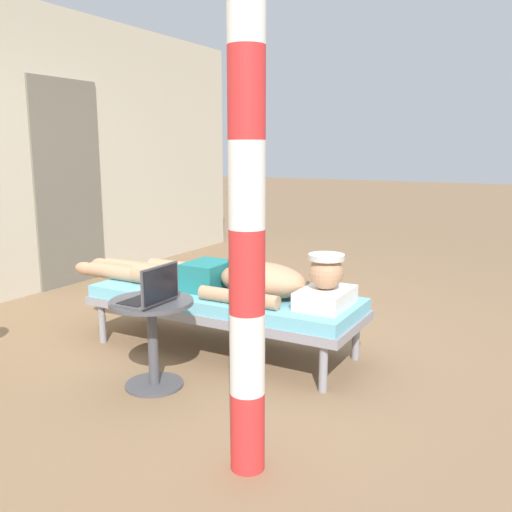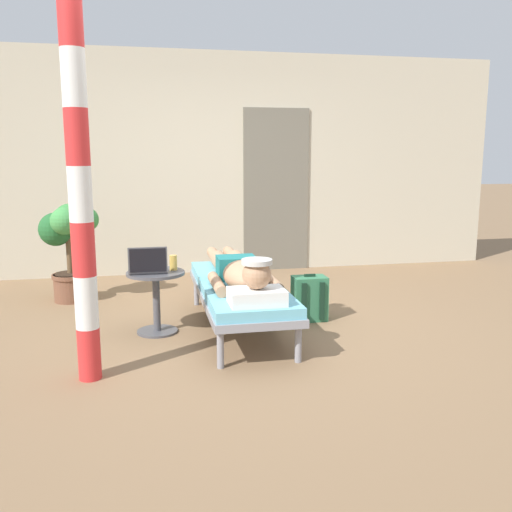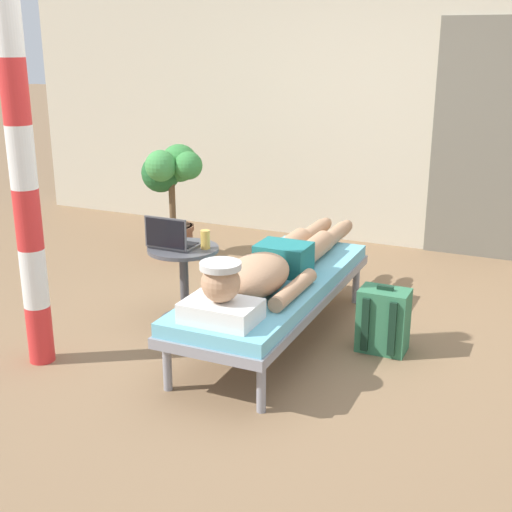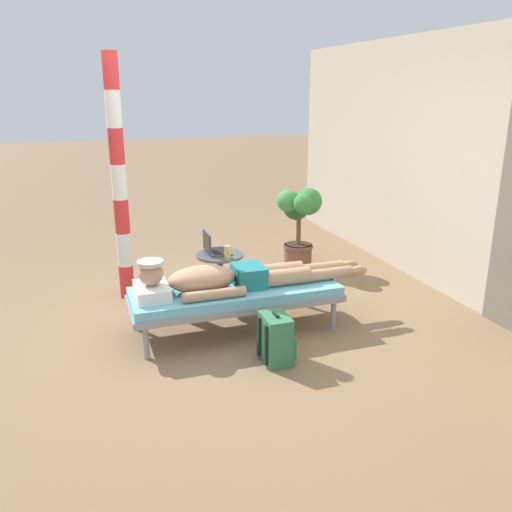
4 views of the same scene
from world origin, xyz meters
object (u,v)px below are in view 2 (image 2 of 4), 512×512
at_px(laptop, 148,266).
at_px(drink_glass, 173,263).
at_px(person_reclining, 240,271).
at_px(lounge_chair, 239,290).
at_px(potted_plant, 67,240).
at_px(porch_post, 80,194).
at_px(side_table, 156,291).
at_px(backpack, 309,299).

distance_m(laptop, drink_glass, 0.23).
bearing_deg(person_reclining, laptop, 174.99).
relative_size(lounge_chair, laptop, 6.13).
xyz_separation_m(person_reclining, potted_plant, (-1.53, 1.35, 0.11)).
xyz_separation_m(potted_plant, porch_post, (0.37, -2.13, 0.61)).
distance_m(laptop, potted_plant, 1.50).
distance_m(lounge_chair, potted_plant, 2.01).
bearing_deg(porch_post, lounge_chair, 36.34).
distance_m(person_reclining, potted_plant, 2.04).
bearing_deg(drink_glass, potted_plant, 129.54).
xyz_separation_m(lounge_chair, porch_post, (-1.16, -0.86, 0.89)).
height_order(lounge_chair, laptop, laptop).
xyz_separation_m(laptop, potted_plant, (-0.78, 1.28, 0.04)).
bearing_deg(porch_post, side_table, 62.47).
bearing_deg(laptop, person_reclining, -5.01).
bearing_deg(drink_glass, person_reclining, -15.92).
distance_m(lounge_chair, drink_glass, 0.60).
bearing_deg(person_reclining, lounge_chair, 90.00).
bearing_deg(backpack, lounge_chair, -168.09).
distance_m(drink_glass, potted_plant, 1.55).
bearing_deg(porch_post, person_reclining, 34.02).
bearing_deg(side_table, lounge_chair, -3.85).
height_order(laptop, drink_glass, laptop).
xyz_separation_m(backpack, potted_plant, (-2.19, 1.14, 0.43)).
bearing_deg(laptop, backpack, 5.84).
distance_m(potted_plant, porch_post, 2.25).
bearing_deg(lounge_chair, drink_glass, 171.18).
height_order(person_reclining, drink_glass, person_reclining).
bearing_deg(person_reclining, backpack, 17.58).
relative_size(drink_glass, backpack, 0.30).
xyz_separation_m(person_reclining, porch_post, (-1.16, -0.79, 0.71)).
xyz_separation_m(side_table, drink_glass, (0.15, 0.04, 0.23)).
bearing_deg(person_reclining, potted_plant, 138.57).
distance_m(side_table, backpack, 1.37).
distance_m(drink_glass, backpack, 1.27).
height_order(side_table, porch_post, porch_post).
xyz_separation_m(side_table, porch_post, (-0.47, -0.90, 0.88)).
distance_m(side_table, potted_plant, 1.51).
bearing_deg(person_reclining, drink_glass, 164.08).
bearing_deg(backpack, laptop, -174.16).
distance_m(lounge_chair, backpack, 0.70).
distance_m(person_reclining, side_table, 0.72).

